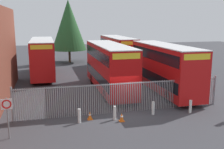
# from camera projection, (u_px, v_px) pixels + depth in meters

# --- Properties ---
(ground_plane) EXTENTS (100.00, 100.00, 0.00)m
(ground_plane) POSITION_uv_depth(u_px,v_px,m) (102.00, 86.00, 26.91)
(ground_plane) COLOR #3D3D42
(palisade_fence) EXTENTS (15.25, 0.14, 2.35)m
(palisade_fence) POSITION_uv_depth(u_px,v_px,m) (123.00, 96.00, 19.03)
(palisade_fence) COLOR gray
(palisade_fence) RESTS_ON ground
(double_decker_bus_near_gate) EXTENTS (2.54, 10.81, 4.42)m
(double_decker_bus_near_gate) POSITION_uv_depth(u_px,v_px,m) (164.00, 66.00, 24.35)
(double_decker_bus_near_gate) COLOR red
(double_decker_bus_near_gate) RESTS_ON ground
(double_decker_bus_behind_fence_left) EXTENTS (2.54, 10.81, 4.42)m
(double_decker_bus_behind_fence_left) POSITION_uv_depth(u_px,v_px,m) (109.00, 66.00, 24.71)
(double_decker_bus_behind_fence_left) COLOR #B70C0C
(double_decker_bus_behind_fence_left) RESTS_ON ground
(double_decker_bus_behind_fence_right) EXTENTS (2.54, 10.81, 4.42)m
(double_decker_bus_behind_fence_right) POSITION_uv_depth(u_px,v_px,m) (43.00, 56.00, 31.39)
(double_decker_bus_behind_fence_right) COLOR red
(double_decker_bus_behind_fence_right) RESTS_ON ground
(double_decker_bus_far_back) EXTENTS (2.54, 10.81, 4.42)m
(double_decker_bus_far_back) POSITION_uv_depth(u_px,v_px,m) (118.00, 52.00, 36.02)
(double_decker_bus_far_back) COLOR #B70C0C
(double_decker_bus_far_back) RESTS_ON ground
(bollard_near_left) EXTENTS (0.20, 0.20, 0.95)m
(bollard_near_left) POSITION_uv_depth(u_px,v_px,m) (79.00, 116.00, 17.13)
(bollard_near_left) COLOR silver
(bollard_near_left) RESTS_ON ground
(bollard_center_front) EXTENTS (0.20, 0.20, 0.95)m
(bollard_center_front) POSITION_uv_depth(u_px,v_px,m) (115.00, 113.00, 17.68)
(bollard_center_front) COLOR silver
(bollard_center_front) RESTS_ON ground
(bollard_near_right) EXTENTS (0.20, 0.20, 0.95)m
(bollard_near_right) POSITION_uv_depth(u_px,v_px,m) (153.00, 108.00, 18.64)
(bollard_near_right) COLOR silver
(bollard_near_right) RESTS_ON ground
(bollard_far_right) EXTENTS (0.20, 0.20, 0.95)m
(bollard_far_right) POSITION_uv_depth(u_px,v_px,m) (190.00, 106.00, 19.01)
(bollard_far_right) COLOR silver
(bollard_far_right) RESTS_ON ground
(traffic_cone_by_gate) EXTENTS (0.34, 0.34, 0.59)m
(traffic_cone_by_gate) POSITION_uv_depth(u_px,v_px,m) (122.00, 117.00, 17.42)
(traffic_cone_by_gate) COLOR orange
(traffic_cone_by_gate) RESTS_ON ground
(traffic_cone_mid_forecourt) EXTENTS (0.34, 0.34, 0.59)m
(traffic_cone_mid_forecourt) POSITION_uv_depth(u_px,v_px,m) (90.00, 115.00, 17.74)
(traffic_cone_mid_forecourt) COLOR orange
(traffic_cone_mid_forecourt) RESTS_ON ground
(speed_limit_sign_post) EXTENTS (0.60, 0.14, 2.40)m
(speed_limit_sign_post) POSITION_uv_depth(u_px,v_px,m) (7.00, 109.00, 14.51)
(speed_limit_sign_post) COLOR slate
(speed_limit_sign_post) RESTS_ON ground
(tree_tall_back) EXTENTS (5.47, 5.47, 9.80)m
(tree_tall_back) POSITION_uv_depth(u_px,v_px,m) (69.00, 25.00, 41.35)
(tree_tall_back) COLOR #4C3823
(tree_tall_back) RESTS_ON ground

